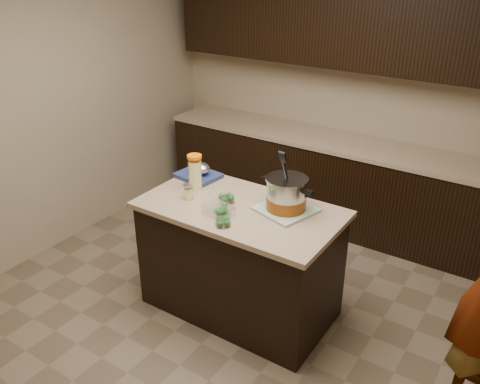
# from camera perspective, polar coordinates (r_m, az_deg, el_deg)

# --- Properties ---
(ground_plane) EXTENTS (4.00, 4.00, 0.00)m
(ground_plane) POSITION_cam_1_polar(r_m,az_deg,el_deg) (4.15, 0.00, -12.78)
(ground_plane) COLOR brown
(ground_plane) RESTS_ON ground
(room_shell) EXTENTS (4.04, 4.04, 2.72)m
(room_shell) POSITION_cam_1_polar(r_m,az_deg,el_deg) (3.35, 0.00, 10.74)
(room_shell) COLOR tan
(room_shell) RESTS_ON ground
(back_cabinets) EXTENTS (3.60, 0.63, 2.33)m
(back_cabinets) POSITION_cam_1_polar(r_m,az_deg,el_deg) (5.06, 11.02, 6.37)
(back_cabinets) COLOR black
(back_cabinets) RESTS_ON ground
(island) EXTENTS (1.46, 0.81, 0.90)m
(island) POSITION_cam_1_polar(r_m,az_deg,el_deg) (3.88, 0.00, -7.56)
(island) COLOR black
(island) RESTS_ON ground
(dish_towel) EXTENTS (0.45, 0.45, 0.02)m
(dish_towel) POSITION_cam_1_polar(r_m,az_deg,el_deg) (3.61, 5.16, -1.95)
(dish_towel) COLOR #5B875E
(dish_towel) RESTS_ON island
(stock_pot) EXTENTS (0.42, 0.32, 0.42)m
(stock_pot) POSITION_cam_1_polar(r_m,az_deg,el_deg) (3.56, 5.22, -0.41)
(stock_pot) COLOR #B7B7BC
(stock_pot) RESTS_ON dish_towel
(lemonade_pitcher) EXTENTS (0.13, 0.13, 0.27)m
(lemonade_pitcher) POSITION_cam_1_polar(r_m,az_deg,el_deg) (3.90, -5.07, 2.10)
(lemonade_pitcher) COLOR #FBF599
(lemonade_pitcher) RESTS_ON island
(mason_jar) EXTENTS (0.09, 0.09, 0.12)m
(mason_jar) POSITION_cam_1_polar(r_m,az_deg,el_deg) (3.77, -5.81, 0.02)
(mason_jar) COLOR #FBF599
(mason_jar) RESTS_ON island
(broccoli_tub_left) EXTENTS (0.13, 0.13, 0.06)m
(broccoli_tub_left) POSITION_cam_1_polar(r_m,az_deg,el_deg) (3.71, -1.55, -0.78)
(broccoli_tub_left) COLOR silver
(broccoli_tub_left) RESTS_ON island
(broccoli_tub_right) EXTENTS (0.14, 0.14, 0.05)m
(broccoli_tub_right) POSITION_cam_1_polar(r_m,az_deg,el_deg) (3.41, -1.91, -3.45)
(broccoli_tub_right) COLOR silver
(broccoli_tub_right) RESTS_ON island
(broccoli_tub_rect) EXTENTS (0.22, 0.18, 0.07)m
(broccoli_tub_rect) POSITION_cam_1_polar(r_m,az_deg,el_deg) (3.54, -2.45, -2.06)
(broccoli_tub_rect) COLOR silver
(broccoli_tub_rect) RESTS_ON island
(blue_tray) EXTENTS (0.36, 0.30, 0.13)m
(blue_tray) POSITION_cam_1_polar(r_m,az_deg,el_deg) (4.11, -4.63, 2.17)
(blue_tray) COLOR navy
(blue_tray) RESTS_ON island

